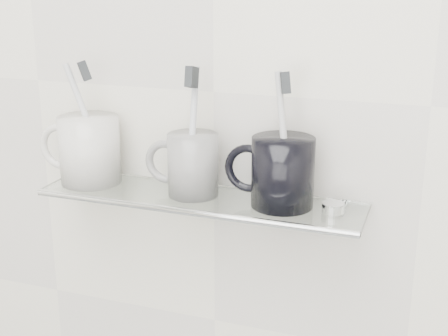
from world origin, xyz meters
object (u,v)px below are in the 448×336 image
at_px(mug_center, 193,165).
at_px(mug_right, 283,172).
at_px(mug_left, 90,150).
at_px(shelf_glass, 200,199).

distance_m(mug_center, mug_right, 0.14).
xyz_separation_m(mug_left, mug_right, (0.32, 0.00, -0.00)).
bearing_deg(mug_right, shelf_glass, -157.22).
distance_m(shelf_glass, mug_left, 0.20).
bearing_deg(mug_left, mug_right, -4.79).
bearing_deg(mug_center, mug_left, 174.22).
height_order(shelf_glass, mug_right, mug_right).
relative_size(shelf_glass, mug_right, 4.88).
distance_m(shelf_glass, mug_center, 0.05).
relative_size(mug_left, mug_right, 1.06).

